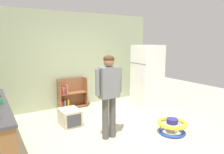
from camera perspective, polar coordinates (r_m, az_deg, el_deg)
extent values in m
plane|color=beige|center=(4.45, 0.81, -15.37)|extent=(12.00, 12.00, 0.00)
cube|color=#A4B18A|center=(6.14, -10.91, 4.55)|extent=(5.20, 0.06, 2.70)
sphere|color=silver|center=(3.28, -24.84, -15.04)|extent=(0.04, 0.04, 0.04)
sphere|color=silver|center=(3.97, -26.17, -10.84)|extent=(0.04, 0.04, 0.04)
sphere|color=silver|center=(4.67, -27.08, -7.89)|extent=(0.04, 0.04, 0.04)
cube|color=white|center=(6.04, 9.57, 0.11)|extent=(0.70, 0.68, 1.78)
cylinder|color=silver|center=(5.67, 7.94, 0.43)|extent=(0.02, 0.02, 0.50)
cube|color=#333333|center=(5.77, 7.03, 3.64)|extent=(0.01, 0.67, 0.01)
cube|color=brown|center=(5.94, -14.18, -4.81)|extent=(0.02, 0.28, 0.85)
cube|color=brown|center=(6.21, -7.29, -3.96)|extent=(0.02, 0.28, 0.85)
cube|color=brown|center=(6.18, -11.09, -4.13)|extent=(0.80, 0.02, 0.85)
cube|color=brown|center=(6.17, -10.54, -7.94)|extent=(0.76, 0.24, 0.02)
cube|color=brown|center=(6.06, -10.66, -4.29)|extent=(0.76, 0.24, 0.02)
cube|color=red|center=(6.00, -13.62, -7.39)|extent=(0.03, 0.17, 0.21)
cube|color=#AF2727|center=(5.90, -13.78, -3.67)|extent=(0.03, 0.17, 0.20)
cube|color=#30569C|center=(6.02, -13.10, -7.36)|extent=(0.03, 0.17, 0.21)
cube|color=orange|center=(5.92, -13.22, -3.71)|extent=(0.02, 0.17, 0.18)
cube|color=orange|center=(6.03, -12.80, -7.26)|extent=(0.02, 0.17, 0.22)
cube|color=purple|center=(5.94, -12.72, -3.72)|extent=(0.02, 0.17, 0.17)
cube|color=gold|center=(6.05, -11.97, -7.07)|extent=(0.03, 0.17, 0.24)
cube|color=orange|center=(5.94, -12.29, -3.30)|extent=(0.02, 0.17, 0.25)
cylinder|color=#4F4F4A|center=(4.12, -1.81, -11.23)|extent=(0.13, 0.13, 0.82)
cylinder|color=#4F4F4A|center=(4.20, 0.12, -10.83)|extent=(0.13, 0.13, 0.82)
cube|color=slate|center=(3.97, -0.86, -1.47)|extent=(0.38, 0.22, 0.59)
cylinder|color=slate|center=(3.85, -3.94, -1.40)|extent=(0.09, 0.09, 0.50)
cylinder|color=slate|center=(4.09, 2.03, -0.72)|extent=(0.09, 0.09, 0.50)
sphere|color=#9A664B|center=(3.91, -0.87, 4.19)|extent=(0.20, 0.20, 0.20)
ellipsoid|color=#462C18|center=(3.90, -0.88, 5.00)|extent=(0.21, 0.21, 0.13)
torus|color=blue|center=(4.64, 15.96, -14.17)|extent=(0.54, 0.54, 0.07)
torus|color=yellow|center=(4.57, 16.07, -12.04)|extent=(0.60, 0.60, 0.08)
cylinder|color=navy|center=(4.55, 16.10, -11.46)|extent=(0.23, 0.23, 0.10)
cylinder|color=silver|center=(4.76, 17.85, -12.44)|extent=(0.02, 0.02, 0.18)
cylinder|color=silver|center=(4.65, 13.29, -12.76)|extent=(0.02, 0.02, 0.18)
cylinder|color=silver|center=(4.41, 16.90, -14.20)|extent=(0.02, 0.02, 0.18)
cube|color=beige|center=(4.95, -11.43, -10.64)|extent=(0.42, 0.54, 0.36)
cube|color=#424247|center=(4.71, -10.24, -11.68)|extent=(0.32, 0.01, 0.27)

